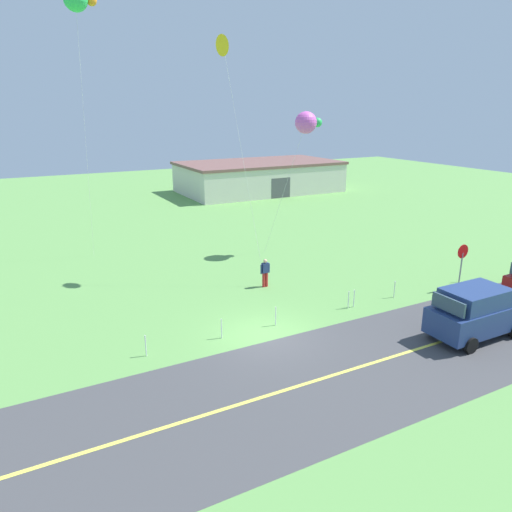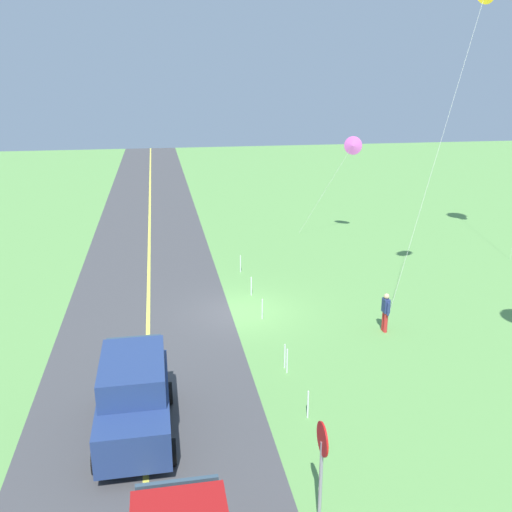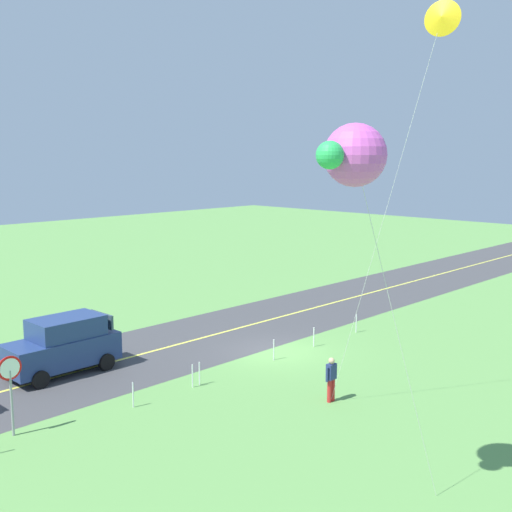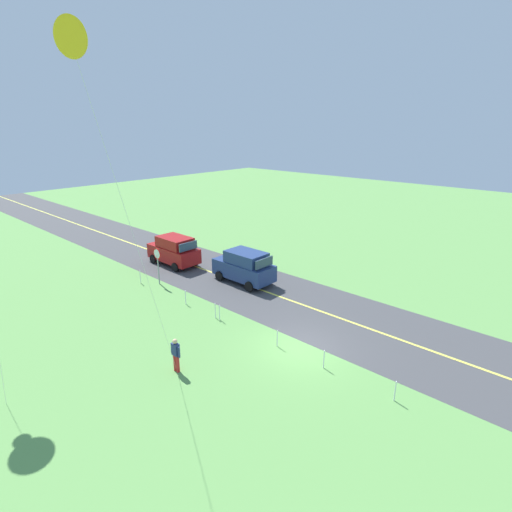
{
  "view_description": "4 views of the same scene",
  "coord_description": "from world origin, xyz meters",
  "px_view_note": "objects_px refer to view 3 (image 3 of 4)",
  "views": [
    {
      "loc": [
        -9.27,
        -16.42,
        9.46
      ],
      "look_at": [
        0.56,
        2.01,
        3.0
      ],
      "focal_mm": 33.55,
      "sensor_mm": 36.0,
      "label": 1
    },
    {
      "loc": [
        21.65,
        -3.31,
        9.6
      ],
      "look_at": [
        1.54,
        0.32,
        3.0
      ],
      "focal_mm": 38.74,
      "sensor_mm": 36.0,
      "label": 2
    },
    {
      "loc": [
        20.13,
        18.32,
        8.58
      ],
      "look_at": [
        1.27,
        0.04,
        4.45
      ],
      "focal_mm": 44.83,
      "sensor_mm": 36.0,
      "label": 3
    },
    {
      "loc": [
        -9.83,
        14.02,
        10.39
      ],
      "look_at": [
        1.97,
        1.04,
        4.53
      ],
      "focal_mm": 27.75,
      "sensor_mm": 36.0,
      "label": 4
    }
  ],
  "objects_px": {
    "stop_sign": "(10,380)",
    "person_adult_near": "(331,378)",
    "kite_blue_mid": "(353,155)",
    "car_suv_foreground": "(63,345)",
    "kite_red_low": "(441,20)"
  },
  "relations": [
    {
      "from": "stop_sign",
      "to": "person_adult_near",
      "type": "bearing_deg",
      "value": 149.43
    },
    {
      "from": "stop_sign",
      "to": "person_adult_near",
      "type": "height_order",
      "value": "stop_sign"
    },
    {
      "from": "car_suv_foreground",
      "to": "kite_red_low",
      "type": "xyz_separation_m",
      "value": [
        -5.8,
        12.75,
        11.43
      ]
    },
    {
      "from": "stop_sign",
      "to": "kite_blue_mid",
      "type": "distance_m",
      "value": 12.66
    },
    {
      "from": "kite_red_low",
      "to": "kite_blue_mid",
      "type": "bearing_deg",
      "value": 13.46
    },
    {
      "from": "kite_red_low",
      "to": "stop_sign",
      "type": "bearing_deg",
      "value": -40.96
    },
    {
      "from": "person_adult_near",
      "to": "kite_blue_mid",
      "type": "height_order",
      "value": "kite_blue_mid"
    },
    {
      "from": "car_suv_foreground",
      "to": "kite_blue_mid",
      "type": "distance_m",
      "value": 16.12
    },
    {
      "from": "car_suv_foreground",
      "to": "person_adult_near",
      "type": "bearing_deg",
      "value": 117.68
    },
    {
      "from": "stop_sign",
      "to": "kite_blue_mid",
      "type": "xyz_separation_m",
      "value": [
        -3.43,
        10.12,
        6.79
      ]
    },
    {
      "from": "person_adult_near",
      "to": "kite_blue_mid",
      "type": "relative_size",
      "value": 0.17
    },
    {
      "from": "person_adult_near",
      "to": "kite_blue_mid",
      "type": "xyz_separation_m",
      "value": [
        5.65,
        4.76,
        7.73
      ]
    },
    {
      "from": "stop_sign",
      "to": "kite_red_low",
      "type": "bearing_deg",
      "value": 139.04
    },
    {
      "from": "car_suv_foreground",
      "to": "person_adult_near",
      "type": "height_order",
      "value": "car_suv_foreground"
    },
    {
      "from": "car_suv_foreground",
      "to": "stop_sign",
      "type": "distance_m",
      "value": 5.87
    }
  ]
}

